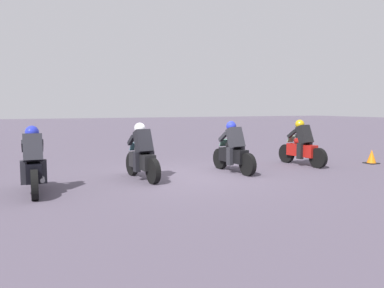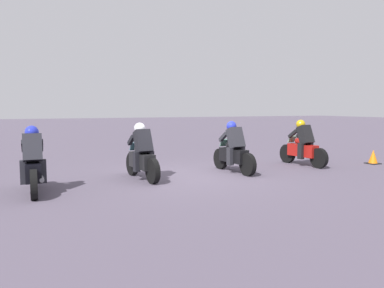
# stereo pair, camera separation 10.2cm
# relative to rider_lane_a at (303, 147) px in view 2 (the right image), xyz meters

# --- Properties ---
(ground_plane) EXTENTS (120.00, 120.00, 0.00)m
(ground_plane) POSITION_rel_rider_lane_a_xyz_m (-0.31, 4.21, -0.62)
(ground_plane) COLOR #534A5A
(rider_lane_a) EXTENTS (2.04, 0.56, 1.51)m
(rider_lane_a) POSITION_rel_rider_lane_a_xyz_m (0.00, 0.00, 0.00)
(rider_lane_a) COLOR black
(rider_lane_a) RESTS_ON ground_plane
(rider_lane_b) EXTENTS (2.04, 0.55, 1.51)m
(rider_lane_b) POSITION_rel_rider_lane_a_xyz_m (-0.22, 2.76, 0.00)
(rider_lane_b) COLOR black
(rider_lane_b) RESTS_ON ground_plane
(rider_lane_c) EXTENTS (2.04, 0.57, 1.51)m
(rider_lane_c) POSITION_rel_rider_lane_a_xyz_m (-0.17, 5.56, 0.00)
(rider_lane_c) COLOR black
(rider_lane_c) RESTS_ON ground_plane
(rider_lane_d) EXTENTS (2.04, 0.54, 1.51)m
(rider_lane_d) POSITION_rel_rider_lane_a_xyz_m (-0.75, 8.24, 0.00)
(rider_lane_d) COLOR black
(rider_lane_d) RESTS_ON ground_plane
(traffic_cone) EXTENTS (0.40, 0.40, 0.48)m
(traffic_cone) POSITION_rel_rider_lane_a_xyz_m (-0.72, -2.42, -0.40)
(traffic_cone) COLOR black
(traffic_cone) RESTS_ON ground_plane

